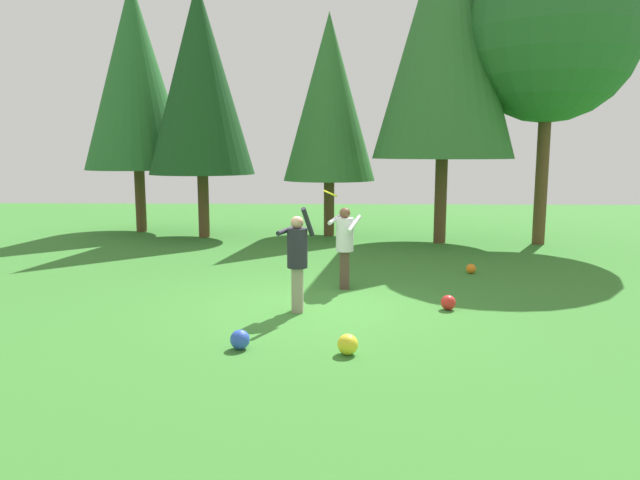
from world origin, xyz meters
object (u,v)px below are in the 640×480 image
at_px(ball_blue, 240,340).
at_px(tree_far_right, 550,34).
at_px(ball_yellow, 348,344).
at_px(tree_left, 200,79).
at_px(frisbee, 330,193).
at_px(tree_far_left, 135,76).
at_px(tree_center, 329,98).
at_px(person_thrower, 297,255).
at_px(ball_orange, 471,269).
at_px(ball_red, 448,303).
at_px(person_catcher, 345,241).
at_px(tree_right, 446,30).

height_order(ball_blue, tree_far_right, tree_far_right).
xyz_separation_m(ball_yellow, tree_left, (-4.34, 10.61, 4.68)).
xyz_separation_m(frisbee, tree_far_left, (-6.46, 8.65, 3.16)).
distance_m(frisbee, ball_yellow, 3.65).
height_order(ball_blue, tree_center, tree_center).
bearing_deg(tree_far_right, person_thrower, -131.01).
relative_size(person_thrower, ball_yellow, 6.40).
xyz_separation_m(ball_orange, ball_red, (-1.06, -3.02, 0.02)).
relative_size(person_thrower, ball_red, 7.05).
distance_m(person_catcher, tree_left, 8.98).
xyz_separation_m(person_catcher, frisbee, (-0.27, -0.59, 0.97)).
bearing_deg(ball_blue, tree_far_left, 114.35).
bearing_deg(tree_left, tree_far_left, 153.14).
distance_m(ball_yellow, ball_red, 2.86).
height_order(person_catcher, ball_red, person_catcher).
xyz_separation_m(tree_center, tree_left, (-3.91, -0.48, 0.52)).
distance_m(ball_orange, tree_right, 7.38).
bearing_deg(ball_red, tree_right, 81.47).
bearing_deg(ball_blue, ball_orange, 50.18).
xyz_separation_m(tree_center, tree_far_right, (6.12, -1.55, 1.57)).
bearing_deg(tree_center, tree_left, -173.00).
bearing_deg(frisbee, tree_right, 64.28).
bearing_deg(frisbee, tree_left, 118.63).
bearing_deg(frisbee, ball_yellow, -84.98).
distance_m(ball_yellow, tree_far_left, 14.48).
bearing_deg(tree_right, person_catcher, -115.78).
bearing_deg(frisbee, tree_far_left, 126.75).
height_order(ball_red, tree_far_right, tree_far_right).
relative_size(ball_red, tree_center, 0.04).
height_order(person_thrower, tree_left, tree_left).
height_order(tree_right, tree_left, tree_right).
distance_m(ball_yellow, tree_far_right, 12.50).
distance_m(frisbee, ball_blue, 3.69).
height_order(ball_yellow, ball_red, ball_yellow).
bearing_deg(person_catcher, tree_far_right, 160.53).
distance_m(ball_blue, ball_yellow, 1.47).
xyz_separation_m(ball_yellow, tree_far_right, (5.69, 9.54, 5.73)).
bearing_deg(tree_right, frisbee, -115.72).
relative_size(person_thrower, tree_right, 0.19).
xyz_separation_m(person_catcher, tree_far_left, (-6.73, 8.06, 4.13)).
height_order(person_catcher, tree_far_left, tree_far_left).
height_order(ball_orange, tree_center, tree_center).
relative_size(ball_blue, tree_far_right, 0.03).
bearing_deg(ball_blue, ball_yellow, -6.54).
distance_m(ball_red, tree_left, 11.34).
xyz_separation_m(frisbee, ball_blue, (-1.18, -3.01, -1.78)).
xyz_separation_m(frisbee, tree_far_right, (5.97, 6.36, 3.96)).
relative_size(ball_red, tree_right, 0.03).
xyz_separation_m(person_thrower, tree_far_right, (6.50, 7.47, 4.91)).
height_order(ball_blue, ball_yellow, ball_yellow).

